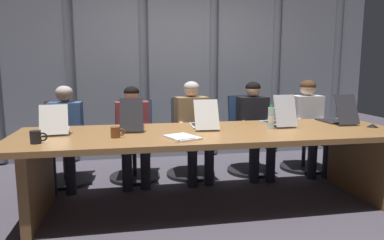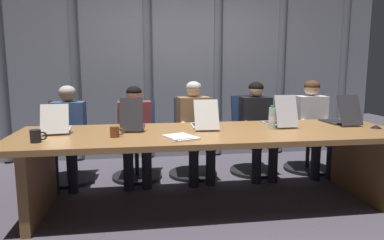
{
  "view_description": "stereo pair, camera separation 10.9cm",
  "coord_description": "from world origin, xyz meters",
  "px_view_note": "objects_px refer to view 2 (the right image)",
  "views": [
    {
      "loc": [
        -0.79,
        -3.22,
        1.35
      ],
      "look_at": [
        -0.17,
        0.08,
        0.83
      ],
      "focal_mm": 32.86,
      "sensor_mm": 36.0,
      "label": 1
    },
    {
      "loc": [
        -0.68,
        -3.23,
        1.35
      ],
      "look_at": [
        -0.17,
        0.08,
        0.83
      ],
      "focal_mm": 32.86,
      "sensor_mm": 36.0,
      "label": 2
    }
  ],
  "objects_px": {
    "laptop_center": "(204,122)",
    "coffee_mug_near": "(115,132)",
    "office_chair_left_mid": "(137,149)",
    "office_chair_right_mid": "(252,144)",
    "laptop_left_end": "(57,126)",
    "water_bottle_primary": "(272,118)",
    "laptop_right_mid": "(280,120)",
    "coffee_mug_far": "(36,136)",
    "office_chair_right_end": "(307,143)",
    "office_chair_left_end": "(68,151)",
    "office_chair_center": "(192,147)",
    "person_left_end": "(67,130)",
    "laptop_right_end": "(340,118)",
    "person_right_end": "(313,121)",
    "laptop_left_mid": "(133,123)",
    "person_center": "(196,124)",
    "conference_mic_left_side": "(376,127)",
    "person_left_mid": "(135,129)",
    "person_right_mid": "(257,123)",
    "spiral_notepad": "(181,137)"
  },
  "relations": [
    {
      "from": "laptop_left_mid",
      "to": "person_left_mid",
      "type": "distance_m",
      "value": 0.65
    },
    {
      "from": "laptop_left_end",
      "to": "laptop_right_mid",
      "type": "distance_m",
      "value": 2.22
    },
    {
      "from": "laptop_left_end",
      "to": "person_right_mid",
      "type": "xyz_separation_m",
      "value": [
        2.21,
        0.63,
        -0.13
      ]
    },
    {
      "from": "laptop_left_mid",
      "to": "laptop_center",
      "type": "height_order",
      "value": "laptop_left_mid"
    },
    {
      "from": "laptop_left_mid",
      "to": "laptop_right_end",
      "type": "height_order",
      "value": "laptop_left_mid"
    },
    {
      "from": "person_left_mid",
      "to": "office_chair_right_end",
      "type": "bearing_deg",
      "value": 90.46
    },
    {
      "from": "person_center",
      "to": "spiral_notepad",
      "type": "xyz_separation_m",
      "value": [
        -0.31,
        -1.12,
        0.08
      ]
    },
    {
      "from": "office_chair_right_mid",
      "to": "spiral_notepad",
      "type": "xyz_separation_m",
      "value": [
        -1.08,
        -1.28,
        0.38
      ]
    },
    {
      "from": "office_chair_left_end",
      "to": "office_chair_right_end",
      "type": "relative_size",
      "value": 1.02
    },
    {
      "from": "coffee_mug_far",
      "to": "laptop_right_end",
      "type": "bearing_deg",
      "value": 9.43
    },
    {
      "from": "office_chair_left_end",
      "to": "office_chair_right_end",
      "type": "bearing_deg",
      "value": 84.96
    },
    {
      "from": "laptop_center",
      "to": "person_right_mid",
      "type": "relative_size",
      "value": 0.4
    },
    {
      "from": "coffee_mug_near",
      "to": "office_chair_left_end",
      "type": "bearing_deg",
      "value": 118.66
    },
    {
      "from": "laptop_left_end",
      "to": "office_chair_right_mid",
      "type": "xyz_separation_m",
      "value": [
        2.21,
        0.8,
        -0.43
      ]
    },
    {
      "from": "laptop_center",
      "to": "coffee_mug_near",
      "type": "bearing_deg",
      "value": 113.68
    },
    {
      "from": "person_right_end",
      "to": "coffee_mug_far",
      "type": "bearing_deg",
      "value": -69.15
    },
    {
      "from": "office_chair_right_mid",
      "to": "coffee_mug_far",
      "type": "distance_m",
      "value": 2.63
    },
    {
      "from": "person_center",
      "to": "conference_mic_left_side",
      "type": "height_order",
      "value": "person_center"
    },
    {
      "from": "person_right_mid",
      "to": "person_right_end",
      "type": "xyz_separation_m",
      "value": [
        0.74,
        0.0,
        0.01
      ]
    },
    {
      "from": "person_left_end",
      "to": "office_chair_left_mid",
      "type": "bearing_deg",
      "value": 104.36
    },
    {
      "from": "person_left_end",
      "to": "laptop_left_end",
      "type": "bearing_deg",
      "value": 4.94
    },
    {
      "from": "office_chair_right_end",
      "to": "person_right_mid",
      "type": "xyz_separation_m",
      "value": [
        -0.74,
        -0.16,
        0.31
      ]
    },
    {
      "from": "office_chair_left_mid",
      "to": "office_chair_right_mid",
      "type": "bearing_deg",
      "value": 95.03
    },
    {
      "from": "office_chair_center",
      "to": "coffee_mug_near",
      "type": "height_order",
      "value": "office_chair_center"
    },
    {
      "from": "laptop_right_mid",
      "to": "spiral_notepad",
      "type": "bearing_deg",
      "value": 111.75
    },
    {
      "from": "person_left_end",
      "to": "person_right_end",
      "type": "relative_size",
      "value": 0.96
    },
    {
      "from": "laptop_left_end",
      "to": "person_left_end",
      "type": "distance_m",
      "value": 0.65
    },
    {
      "from": "office_chair_center",
      "to": "person_left_mid",
      "type": "height_order",
      "value": "person_left_mid"
    },
    {
      "from": "laptop_right_mid",
      "to": "office_chair_right_mid",
      "type": "height_order",
      "value": "laptop_right_mid"
    },
    {
      "from": "office_chair_right_end",
      "to": "coffee_mug_far",
      "type": "distance_m",
      "value": 3.29
    },
    {
      "from": "laptop_left_end",
      "to": "coffee_mug_near",
      "type": "xyz_separation_m",
      "value": [
        0.56,
        -0.35,
        -0.01
      ]
    },
    {
      "from": "water_bottle_primary",
      "to": "person_left_end",
      "type": "bearing_deg",
      "value": 158.63
    },
    {
      "from": "laptop_right_end",
      "to": "water_bottle_primary",
      "type": "distance_m",
      "value": 0.88
    },
    {
      "from": "laptop_left_mid",
      "to": "coffee_mug_near",
      "type": "xyz_separation_m",
      "value": [
        -0.15,
        -0.35,
        -0.01
      ]
    },
    {
      "from": "office_chair_left_mid",
      "to": "conference_mic_left_side",
      "type": "bearing_deg",
      "value": 70.29
    },
    {
      "from": "coffee_mug_far",
      "to": "laptop_left_end",
      "type": "bearing_deg",
      "value": 82.95
    },
    {
      "from": "office_chair_center",
      "to": "person_left_end",
      "type": "distance_m",
      "value": 1.49
    },
    {
      "from": "office_chair_left_end",
      "to": "person_right_mid",
      "type": "distance_m",
      "value": 2.3
    },
    {
      "from": "office_chair_right_mid",
      "to": "office_chair_right_end",
      "type": "xyz_separation_m",
      "value": [
        0.75,
        -0.0,
        -0.01
      ]
    },
    {
      "from": "laptop_left_end",
      "to": "water_bottle_primary",
      "type": "xyz_separation_m",
      "value": [
        2.07,
        -0.19,
        0.05
      ]
    },
    {
      "from": "office_chair_right_mid",
      "to": "person_center",
      "type": "height_order",
      "value": "person_center"
    },
    {
      "from": "coffee_mug_near",
      "to": "conference_mic_left_side",
      "type": "bearing_deg",
      "value": 1.28
    },
    {
      "from": "conference_mic_left_side",
      "to": "office_chair_right_end",
      "type": "bearing_deg",
      "value": 98.84
    },
    {
      "from": "laptop_right_mid",
      "to": "person_center",
      "type": "bearing_deg",
      "value": 48.61
    },
    {
      "from": "conference_mic_left_side",
      "to": "office_chair_center",
      "type": "bearing_deg",
      "value": 147.16
    },
    {
      "from": "laptop_right_mid",
      "to": "spiral_notepad",
      "type": "relative_size",
      "value": 1.25
    },
    {
      "from": "office_chair_left_mid",
      "to": "person_right_end",
      "type": "relative_size",
      "value": 0.8
    },
    {
      "from": "office_chair_left_end",
      "to": "laptop_left_end",
      "type": "bearing_deg",
      "value": -0.47
    },
    {
      "from": "office_chair_left_mid",
      "to": "coffee_mug_near",
      "type": "relative_size",
      "value": 7.44
    },
    {
      "from": "coffee_mug_far",
      "to": "office_chair_right_end",
      "type": "bearing_deg",
      "value": 22.81
    }
  ]
}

